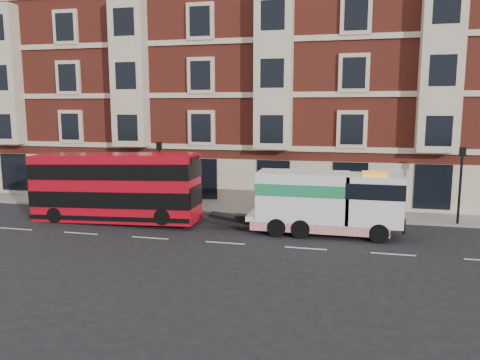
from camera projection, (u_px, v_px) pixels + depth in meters
name	position (u px, v px, depth m)	size (l,w,h in m)	color
ground	(225.00, 243.00, 23.24)	(120.00, 120.00, 0.00)	black
sidewalk	(255.00, 210.00, 30.45)	(90.00, 3.00, 0.15)	slate
victorian_terrace	(281.00, 63.00, 36.03)	(45.00, 12.00, 20.40)	maroon
lamp_post_west	(160.00, 170.00, 30.14)	(0.35, 0.15, 4.35)	black
lamp_post_east	(461.00, 180.00, 26.11)	(0.35, 0.15, 4.35)	black
double_decker_bus	(115.00, 186.00, 27.22)	(9.93, 2.28, 4.02)	#B60A19
tow_truck	(324.00, 202.00, 24.58)	(7.95, 2.35, 3.31)	white
pedestrian	(54.00, 191.00, 32.53)	(0.55, 0.36, 1.52)	#1A1D35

